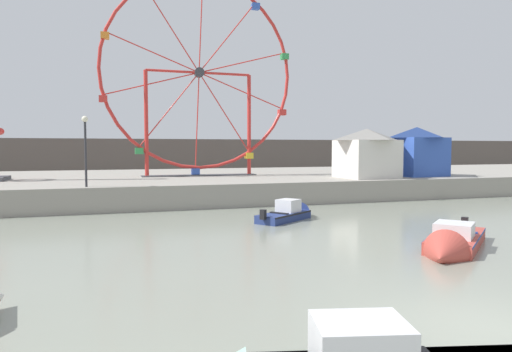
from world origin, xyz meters
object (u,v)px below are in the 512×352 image
at_px(motorboat_faded_red, 451,244).
at_px(ferris_wheel_red_frame, 199,76).
at_px(motorboat_navy_blue, 291,213).
at_px(carnival_booth_white_ticket, 367,152).
at_px(carnival_booth_blue_tent, 416,151).
at_px(promenade_lamp_near, 85,140).

bearing_deg(motorboat_faded_red, ferris_wheel_red_frame, -119.35).
bearing_deg(motorboat_navy_blue, carnival_booth_white_ticket, 4.94).
relative_size(carnival_booth_blue_tent, carnival_booth_white_ticket, 1.02).
distance_m(motorboat_navy_blue, ferris_wheel_red_frame, 15.62).
height_order(ferris_wheel_red_frame, carnival_booth_blue_tent, ferris_wheel_red_frame).
bearing_deg(motorboat_navy_blue, promenade_lamp_near, 114.69).
bearing_deg(promenade_lamp_near, carnival_booth_blue_tent, 6.71).
bearing_deg(carnival_booth_white_ticket, promenade_lamp_near, -176.15).
distance_m(motorboat_faded_red, ferris_wheel_red_frame, 23.13).
height_order(motorboat_navy_blue, carnival_booth_white_ticket, carnival_booth_white_ticket).
relative_size(motorboat_navy_blue, ferris_wheel_red_frame, 0.27).
bearing_deg(carnival_booth_white_ticket, motorboat_navy_blue, -141.88).
xyz_separation_m(carnival_booth_blue_tent, carnival_booth_white_ticket, (-4.62, -0.73, -0.11)).
xyz_separation_m(ferris_wheel_red_frame, promenade_lamp_near, (-7.56, -7.68, -4.84)).
bearing_deg(motorboat_faded_red, promenade_lamp_near, -89.48).
xyz_separation_m(motorboat_faded_red, promenade_lamp_near, (-11.66, 13.49, 3.52)).
bearing_deg(motorboat_faded_red, motorboat_navy_blue, -114.62).
bearing_deg(carnival_booth_blue_tent, motorboat_navy_blue, -153.52).
relative_size(ferris_wheel_red_frame, promenade_lamp_near, 3.91).
relative_size(ferris_wheel_red_frame, carnival_booth_white_ticket, 3.67).
relative_size(motorboat_navy_blue, carnival_booth_white_ticket, 0.98).
relative_size(motorboat_navy_blue, carnival_booth_blue_tent, 0.96).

